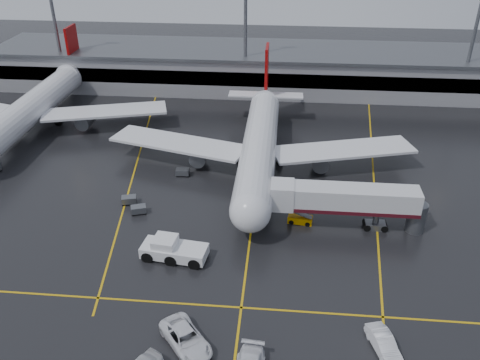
{
  "coord_description": "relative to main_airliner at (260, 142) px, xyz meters",
  "views": [
    {
      "loc": [
        3.48,
        -60.74,
        37.67
      ],
      "look_at": [
        -2.0,
        -2.0,
        4.0
      ],
      "focal_mm": 37.37,
      "sensor_mm": 36.0,
      "label": 1
    }
  ],
  "objects": [
    {
      "name": "pushback_tractor",
      "position": [
        -8.89,
        -24.07,
        -3.1
      ],
      "size": [
        8.11,
        4.21,
        2.78
      ],
      "color": "white",
      "rests_on": "ground"
    },
    {
      "name": "light_mast_mid",
      "position": [
        -5.0,
        32.3,
        10.27
      ],
      "size": [
        3.0,
        1.2,
        25.45
      ],
      "color": "#595B60",
      "rests_on": "ground"
    },
    {
      "name": "apron_line_centre",
      "position": [
        0.0,
        -9.7,
        -4.2
      ],
      "size": [
        0.25,
        90.0,
        0.02
      ],
      "primitive_type": "cube",
      "color": "gold",
      "rests_on": "ground"
    },
    {
      "name": "second_airliner",
      "position": [
        -42.0,
        12.0,
        0.0
      ],
      "size": [
        48.8,
        45.6,
        14.1
      ],
      "color": "silver",
      "rests_on": "ground"
    },
    {
      "name": "baggage_cart_c",
      "position": [
        -11.61,
        -4.09,
        -3.58
      ],
      "size": [
        2.05,
        1.37,
        1.12
      ],
      "color": "#595B60",
      "rests_on": "ground"
    },
    {
      "name": "service_van_a",
      "position": [
        -4.81,
        -37.24,
        -3.3
      ],
      "size": [
        6.44,
        7.02,
        1.82
      ],
      "primitive_type": "imported",
      "rotation": [
        0.0,
        0.0,
        0.67
      ],
      "color": "white",
      "rests_on": "ground"
    },
    {
      "name": "light_mast_right",
      "position": [
        40.0,
        32.3,
        10.27
      ],
      "size": [
        3.0,
        1.2,
        25.45
      ],
      "color": "#595B60",
      "rests_on": "ground"
    },
    {
      "name": "main_airliner",
      "position": [
        0.0,
        0.0,
        0.0
      ],
      "size": [
        48.8,
        45.6,
        14.1
      ],
      "color": "silver",
      "rests_on": "ground"
    },
    {
      "name": "terminal",
      "position": [
        0.0,
        38.23,
        0.11
      ],
      "size": [
        122.0,
        19.0,
        8.6
      ],
      "color": "gray",
      "rests_on": "ground"
    },
    {
      "name": "apron_line_stop",
      "position": [
        0.0,
        -31.7,
        -4.2
      ],
      "size": [
        60.0,
        0.25,
        0.02
      ],
      "primitive_type": "cube",
      "color": "gold",
      "rests_on": "ground"
    },
    {
      "name": "light_mast_left",
      "position": [
        -45.0,
        32.3,
        10.27
      ],
      "size": [
        3.0,
        1.2,
        25.45
      ],
      "color": "#595B60",
      "rests_on": "ground"
    },
    {
      "name": "ground",
      "position": [
        0.0,
        -9.7,
        -4.21
      ],
      "size": [
        220.0,
        220.0,
        0.0
      ],
      "primitive_type": "plane",
      "color": "black",
      "rests_on": "ground"
    },
    {
      "name": "service_van_c",
      "position": [
        13.93,
        -36.03,
        -3.38
      ],
      "size": [
        3.16,
        5.33,
        1.66
      ],
      "primitive_type": "imported",
      "rotation": [
        0.0,
        0.0,
        0.3
      ],
      "color": "white",
      "rests_on": "ground"
    },
    {
      "name": "apron_line_right",
      "position": [
        18.0,
        0.3,
        -4.2
      ],
      "size": [
        7.57,
        69.64,
        0.02
      ],
      "primitive_type": "cube",
      "rotation": [
        0.0,
        0.0,
        -0.1
      ],
      "color": "gold",
      "rests_on": "ground"
    },
    {
      "name": "jet_bridge",
      "position": [
        11.87,
        -15.7,
        -0.28
      ],
      "size": [
        19.9,
        3.4,
        6.05
      ],
      "color": "silver",
      "rests_on": "ground"
    },
    {
      "name": "baggage_cart_b",
      "position": [
        -17.54,
        -12.78,
        -3.58
      ],
      "size": [
        2.26,
        1.76,
        1.12
      ],
      "color": "#595B60",
      "rests_on": "ground"
    },
    {
      "name": "baggage_cart_a",
      "position": [
        -15.55,
        -15.09,
        -3.58
      ],
      "size": [
        2.31,
        1.88,
        1.12
      ],
      "color": "#595B60",
      "rests_on": "ground"
    },
    {
      "name": "apron_line_left",
      "position": [
        -20.0,
        0.3,
        -4.2
      ],
      "size": [
        9.99,
        69.35,
        0.02
      ],
      "primitive_type": "cube",
      "rotation": [
        0.0,
        0.0,
        0.14
      ],
      "color": "gold",
      "rests_on": "ground"
    },
    {
      "name": "belt_loader",
      "position": [
        6.31,
        -15.28,
        -3.71
      ],
      "size": [
        3.34,
        1.87,
        2.02
      ],
      "color": "#E89900",
      "rests_on": "ground"
    }
  ]
}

